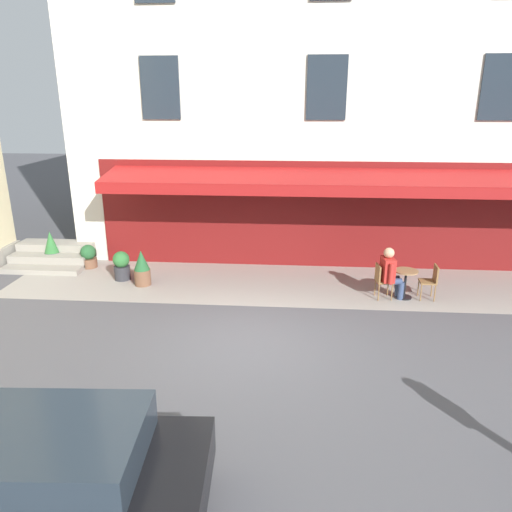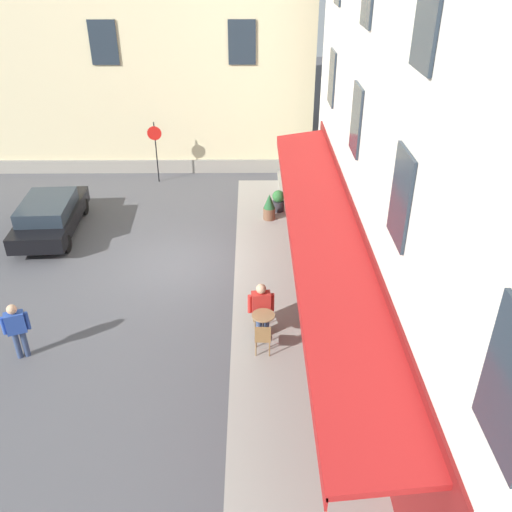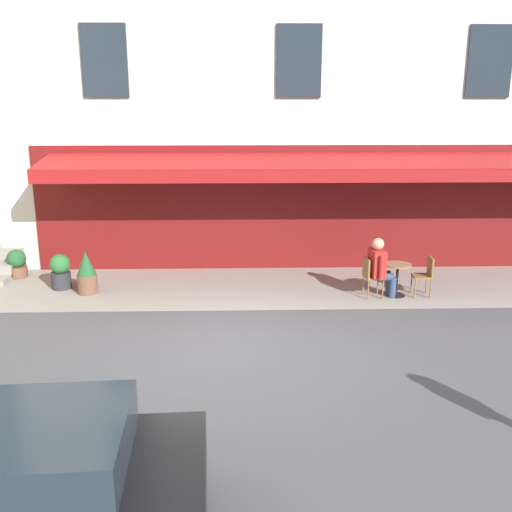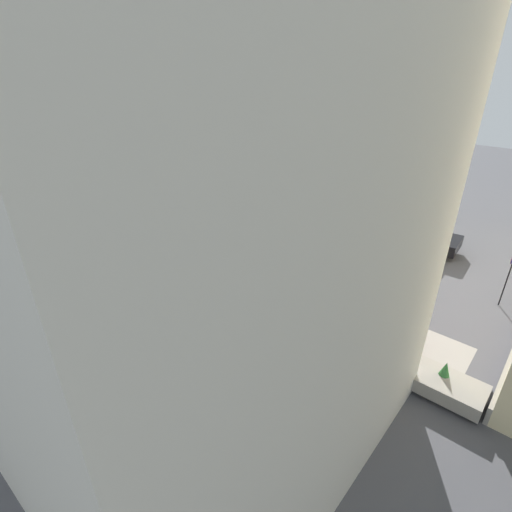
# 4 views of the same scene
# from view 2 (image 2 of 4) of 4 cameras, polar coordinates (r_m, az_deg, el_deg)

# --- Properties ---
(ground_plane) EXTENTS (70.00, 70.00, 0.00)m
(ground_plane) POSITION_cam_2_polar(r_m,az_deg,el_deg) (17.80, -8.02, -0.90)
(ground_plane) COLOR #4C4C51
(sidewalk_cafe_terrace) EXTENTS (20.50, 3.20, 0.01)m
(sidewalk_cafe_terrace) POSITION_cam_2_polar(r_m,az_deg,el_deg) (15.00, 3.65, -7.30)
(sidewalk_cafe_terrace) COLOR gray
(sidewalk_cafe_terrace) RESTS_ON ground_plane
(back_alley_steps) EXTENTS (2.40, 1.75, 0.60)m
(back_alley_steps) POSITION_cam_2_polar(r_m,az_deg,el_deg) (23.55, 5.04, 8.04)
(back_alley_steps) COLOR gray
(back_alley_steps) RESTS_ON ground_plane
(cafe_table_near_entrance) EXTENTS (0.60, 0.60, 0.75)m
(cafe_table_near_entrance) POSITION_cam_2_polar(r_m,az_deg,el_deg) (14.28, 0.77, -6.98)
(cafe_table_near_entrance) COLOR black
(cafe_table_near_entrance) RESTS_ON ground_plane
(cafe_chair_wicker_corner_right) EXTENTS (0.42, 0.42, 0.91)m
(cafe_chair_wicker_corner_right) POSITION_cam_2_polar(r_m,az_deg,el_deg) (13.74, 0.72, -8.40)
(cafe_chair_wicker_corner_right) COLOR olive
(cafe_chair_wicker_corner_right) RESTS_ON ground_plane
(cafe_chair_wicker_kerbside) EXTENTS (0.44, 0.44, 0.91)m
(cafe_chair_wicker_kerbside) POSITION_cam_2_polar(r_m,az_deg,el_deg) (14.75, 0.45, -5.33)
(cafe_chair_wicker_kerbside) COLOR olive
(cafe_chair_wicker_kerbside) RESTS_ON ground_plane
(seated_patron_in_red) EXTENTS (0.61, 0.71, 1.36)m
(seated_patron_in_red) POSITION_cam_2_polar(r_m,az_deg,el_deg) (14.47, 0.56, -5.27)
(seated_patron_in_red) COLOR navy
(seated_patron_in_red) RESTS_ON ground_plane
(walking_pedestrian_in_blue) EXTENTS (0.41, 0.61, 1.57)m
(walking_pedestrian_in_blue) POSITION_cam_2_polar(r_m,az_deg,el_deg) (14.66, -23.69, -6.80)
(walking_pedestrian_in_blue) COLOR navy
(walking_pedestrian_in_blue) RESTS_ON ground_plane
(no_parking_sign) EXTENTS (0.09, 0.59, 2.60)m
(no_parking_sign) POSITION_cam_2_polar(r_m,az_deg,el_deg) (23.53, -10.46, 11.66)
(no_parking_sign) COLOR black
(no_parking_sign) RESTS_ON ground_plane
(potted_plant_entrance_right) EXTENTS (0.47, 0.47, 0.83)m
(potted_plant_entrance_right) POSITION_cam_2_polar(r_m,az_deg,el_deg) (21.00, 2.34, 5.79)
(potted_plant_entrance_right) COLOR #2D2D33
(potted_plant_entrance_right) RESTS_ON ground_plane
(potted_plant_under_sign) EXTENTS (0.46, 0.46, 1.06)m
(potted_plant_under_sign) POSITION_cam_2_polar(r_m,az_deg,el_deg) (23.44, 4.85, 8.65)
(potted_plant_under_sign) COLOR #4C4C51
(potted_plant_under_sign) RESTS_ON ground_plane
(potted_plant_by_steps) EXTENTS (0.45, 0.45, 1.00)m
(potted_plant_by_steps) POSITION_cam_2_polar(r_m,az_deg,el_deg) (20.32, 1.39, 5.12)
(potted_plant_by_steps) COLOR brown
(potted_plant_by_steps) RESTS_ON ground_plane
(potted_plant_mid_terrace) EXTENTS (0.47, 0.47, 0.71)m
(potted_plant_mid_terrace) POSITION_cam_2_polar(r_m,az_deg,el_deg) (22.34, 4.59, 7.07)
(potted_plant_mid_terrace) COLOR brown
(potted_plant_mid_terrace) RESTS_ON ground_plane
(parked_car_black) EXTENTS (4.39, 2.04, 1.33)m
(parked_car_black) POSITION_cam_2_polar(r_m,az_deg,el_deg) (20.51, -20.68, 4.01)
(parked_car_black) COLOR black
(parked_car_black) RESTS_ON ground_plane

